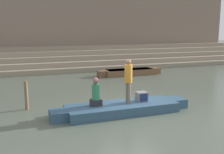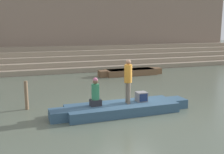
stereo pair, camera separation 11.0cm
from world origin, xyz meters
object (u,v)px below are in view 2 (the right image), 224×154
Objects in this scene: person_rowing at (95,94)px; tv_set at (141,97)px; person_standing at (128,78)px; moored_boat_shore at (131,72)px; rowboat_main at (122,108)px; mooring_post at (26,95)px.

person_rowing is 2.00m from tv_set.
person_standing is at bearing -166.76° from tv_set.
person_standing is 9.11m from moored_boat_shore.
rowboat_main is at bearing -115.93° from moored_boat_shore.
person_standing is at bearing 5.22° from person_rowing.
person_standing is 4.35m from mooring_post.
mooring_post reaches higher than moored_boat_shore.
moored_boat_shore is (3.10, 8.12, -0.34)m from tv_set.
rowboat_main is 9.13m from moored_boat_shore.
mooring_post is at bearing -139.92° from moored_boat_shore.
rowboat_main is 1.25m from person_standing.
moored_boat_shore is at bearing 39.98° from mooring_post.
mooring_post is (-2.54, 1.69, -0.24)m from person_rowing.
moored_boat_shore is at bearing 79.74° from person_standing.
person_standing reaches higher than rowboat_main.
moored_boat_shore is (4.01, 8.20, 0.03)m from rowboat_main.
tv_set reaches higher than rowboat_main.
person_standing is 1.46× the size of mooring_post.
person_standing is 4.14× the size of tv_set.
mooring_post is (-3.62, 1.81, 0.41)m from rowboat_main.
person_standing reaches higher than person_rowing.
rowboat_main is 1.26m from person_rowing.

